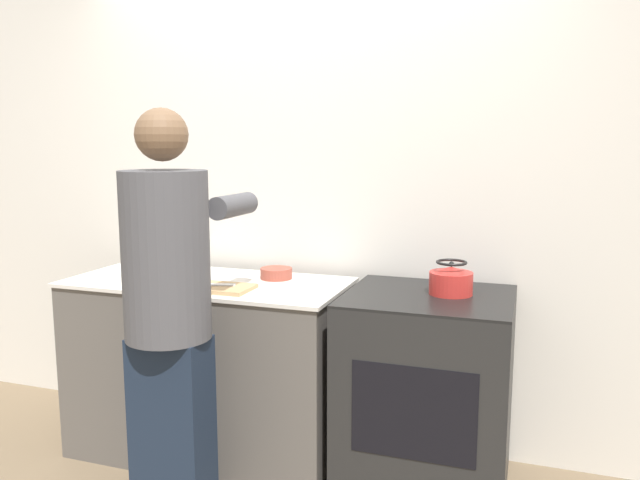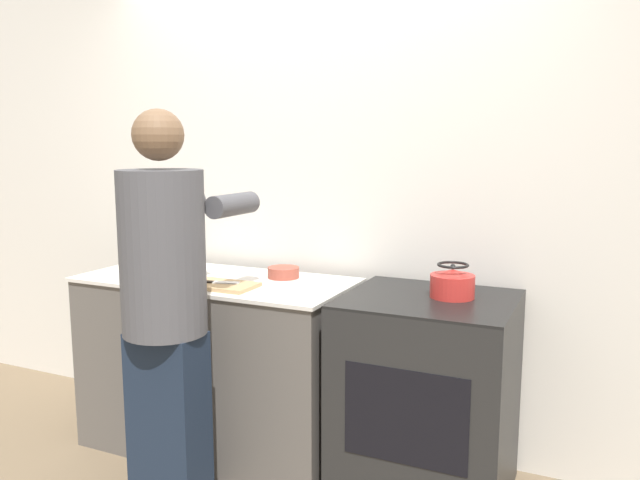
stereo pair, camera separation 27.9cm
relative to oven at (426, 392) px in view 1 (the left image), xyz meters
name	(u,v)px [view 1 (the left image)]	position (x,y,z in m)	size (l,w,h in m)	color
wall_back	(309,198)	(-0.71, 0.40, 0.84)	(8.00, 0.05, 2.60)	silver
counter	(209,367)	(-1.11, -0.02, 0.00)	(1.40, 0.64, 0.91)	#5B5651
oven	(426,392)	(0.00, 0.00, 0.00)	(0.74, 0.67, 0.92)	black
person	(170,307)	(-0.95, -0.61, 0.47)	(0.39, 0.63, 1.73)	#192537
cutting_board	(218,288)	(-0.96, -0.18, 0.46)	(0.33, 0.20, 0.02)	tan
knife	(213,285)	(-0.99, -0.18, 0.47)	(0.21, 0.09, 0.01)	silver
kettle	(451,280)	(0.09, 0.04, 0.52)	(0.19, 0.19, 0.15)	red
bowl_prep	(276,273)	(-0.79, 0.13, 0.48)	(0.16, 0.16, 0.05)	#9E4738
canister_jar	(152,256)	(-1.52, 0.12, 0.53)	(0.16, 0.16, 0.15)	tan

